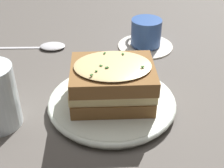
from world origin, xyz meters
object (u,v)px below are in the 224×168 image
Objects in this scene: teacup_with_saucer at (146,35)px; spoon at (49,46)px; dinner_plate at (112,102)px; sandwich at (112,82)px.

spoon is (0.01, 0.24, -0.03)m from teacup_with_saucer.
dinner_plate reaches higher than spoon.
sandwich is (-0.00, -0.00, 0.04)m from dinner_plate.
dinner_plate is 1.55× the size of sandwich.
sandwich reaches higher than dinner_plate.
sandwich is at bearing -170.61° from dinner_plate.
spoon is at bearing 28.44° from dinner_plate.
sandwich is 0.26m from teacup_with_saucer.
spoon is at bearing 68.14° from teacup_with_saucer.
sandwich is 0.28m from spoon.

